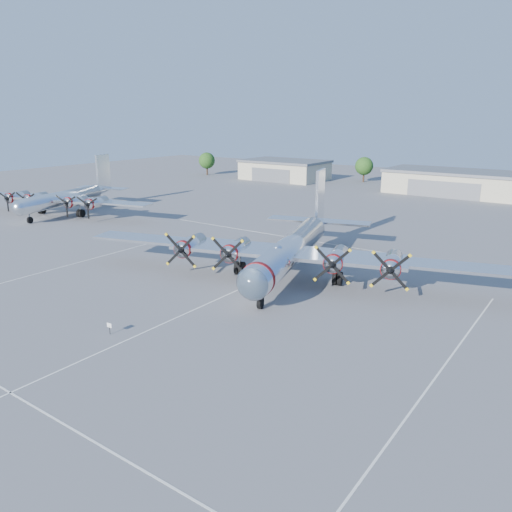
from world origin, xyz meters
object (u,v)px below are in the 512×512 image
Objects in this scene: hangar_center at (452,182)px; tree_west at (364,166)px; info_placard at (109,326)px; tree_far_west at (207,161)px; bomber_west at (68,214)px; main_bomber_b29 at (292,274)px; hangar_west at (285,170)px.

hangar_center is 26.30m from tree_west.
tree_far_west is at bearing 122.24° from info_placard.
tree_far_west is 64.49m from bomber_west.
main_bomber_b29 is (26.74, -79.85, -4.22)m from tree_west.
bomber_west is at bearing -109.09° from tree_west.
tree_west is at bearing 14.93° from tree_far_west.
hangar_west is 3.40× the size of tree_west.
hangar_center is 0.61× the size of main_bomber_b29.
hangar_center reaches higher than bomber_west.
hangar_center is 70.13m from tree_far_west.
tree_far_west is at bearing -176.76° from hangar_center.
bomber_west is at bearing -127.66° from hangar_center.
bomber_west is 37.75× the size of info_placard.
main_bomber_b29 is at bearing 75.83° from info_placard.
hangar_west is 0.48× the size of main_bomber_b29.
tree_west is (20.00, 8.04, 1.51)m from hangar_west.
main_bomber_b29 is 52.52m from bomber_west.
hangar_center reaches higher than main_bomber_b29.
tree_far_west is at bearing -165.07° from tree_west.
hangar_west is at bearing 106.80° from main_bomber_b29.
info_placard is at bearing -115.71° from main_bomber_b29.
hangar_west is 65.53m from bomber_west.
tree_west reaches higher than bomber_west.
hangar_west is 85.73m from main_bomber_b29.
tree_far_west is 6.68× the size of info_placard.
bomber_west is (-52.11, 6.56, 0.00)m from main_bomber_b29.
info_placard is (-3.75, -22.51, 0.70)m from main_bomber_b29.
hangar_center is at bearing 84.06° from info_placard.
tree_west is at bearing 21.89° from hangar_west.
hangar_west is 21.61m from tree_west.
tree_west is 0.18× the size of bomber_west.
hangar_west is at bearing 109.78° from info_placard.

